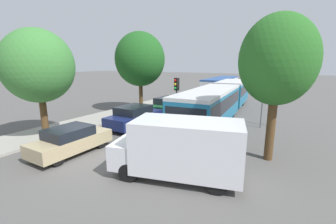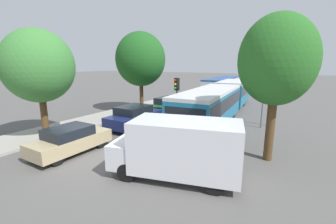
# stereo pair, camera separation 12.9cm
# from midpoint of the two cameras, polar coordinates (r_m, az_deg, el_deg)

# --- Properties ---
(ground_plane) EXTENTS (200.00, 200.00, 0.00)m
(ground_plane) POSITION_cam_midpoint_polar(r_m,az_deg,el_deg) (11.19, -17.24, -11.57)
(ground_plane) COLOR #565451
(kerb_strip_left) EXTENTS (3.20, 34.79, 0.14)m
(kerb_strip_left) POSITION_cam_midpoint_polar(r_m,az_deg,el_deg) (23.96, -5.18, 1.69)
(kerb_strip_left) COLOR #9E998E
(kerb_strip_left) RESTS_ON ground
(articulated_bus) EXTENTS (4.06, 17.70, 2.61)m
(articulated_bus) POSITION_cam_midpoint_polar(r_m,az_deg,el_deg) (20.08, 13.16, 3.54)
(articulated_bus) COLOR teal
(articulated_bus) RESTS_ON ground
(city_bus_rear) EXTENTS (3.11, 11.56, 2.46)m
(city_bus_rear) POSITION_cam_midpoint_polar(r_m,az_deg,el_deg) (33.18, 13.21, 6.69)
(city_bus_rear) COLOR silver
(city_bus_rear) RESTS_ON ground
(queued_car_tan) EXTENTS (1.69, 3.94, 1.37)m
(queued_car_tan) POSITION_cam_midpoint_polar(r_m,az_deg,el_deg) (12.23, -23.73, -6.55)
(queued_car_tan) COLOR tan
(queued_car_tan) RESTS_ON ground
(queued_car_navy) EXTENTS (1.90, 4.42, 1.53)m
(queued_car_navy) POSITION_cam_midpoint_polar(r_m,az_deg,el_deg) (15.96, -8.76, -1.11)
(queued_car_navy) COLOR navy
(queued_car_navy) RESTS_ON ground
(queued_car_green) EXTENTS (1.90, 4.43, 1.54)m
(queued_car_green) POSITION_cam_midpoint_polar(r_m,az_deg,el_deg) (19.83, 0.06, 1.63)
(queued_car_green) COLOR #236638
(queued_car_green) RESTS_ON ground
(white_van) EXTENTS (5.33, 3.15, 2.31)m
(white_van) POSITION_cam_midpoint_polar(r_m,az_deg,el_deg) (8.77, 2.92, -8.97)
(white_van) COLOR silver
(white_van) RESTS_ON ground
(traffic_light) EXTENTS (0.38, 0.40, 3.40)m
(traffic_light) POSITION_cam_midpoint_polar(r_m,az_deg,el_deg) (16.45, 1.95, 5.51)
(traffic_light) COLOR #56595E
(traffic_light) RESTS_ON ground
(no_entry_sign) EXTENTS (0.70, 0.08, 2.82)m
(no_entry_sign) POSITION_cam_midpoint_polar(r_m,az_deg,el_deg) (16.70, 22.67, 2.52)
(no_entry_sign) COLOR #56595E
(no_entry_sign) RESTS_ON ground
(direction_sign_post) EXTENTS (0.20, 1.40, 3.60)m
(direction_sign_post) POSITION_cam_midpoint_polar(r_m,az_deg,el_deg) (17.26, 25.67, 4.82)
(direction_sign_post) COLOR #56595E
(direction_sign_post) RESTS_ON ground
(tree_left_near) EXTENTS (3.89, 3.89, 6.34)m
(tree_left_near) POSITION_cam_midpoint_polar(r_m,az_deg,el_deg) (14.78, -30.32, 9.98)
(tree_left_near) COLOR #51381E
(tree_left_near) RESTS_ON ground
(tree_left_mid) EXTENTS (4.48, 4.48, 7.22)m
(tree_left_mid) POSITION_cam_midpoint_polar(r_m,az_deg,el_deg) (20.96, -7.10, 12.80)
(tree_left_mid) COLOR #51381E
(tree_left_mid) RESTS_ON ground
(tree_right_near) EXTENTS (3.24, 3.24, 6.51)m
(tree_right_near) POSITION_cam_midpoint_polar(r_m,az_deg,el_deg) (10.95, 25.36, 11.18)
(tree_right_near) COLOR #51381E
(tree_right_near) RESTS_ON ground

